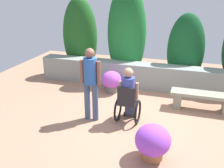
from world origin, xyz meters
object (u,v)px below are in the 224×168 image
object	(u,v)px
flower_pot_terracotta_by_wall	(153,142)
person_in_wheelchair	(128,97)
flower_pot_purple_near	(111,81)
person_standing_companion	(91,80)
stone_bench	(202,99)

from	to	relation	value
flower_pot_terracotta_by_wall	person_in_wheelchair	bearing A→B (deg)	122.27
person_in_wheelchair	flower_pot_purple_near	distance (m)	1.81
person_in_wheelchair	flower_pot_purple_near	world-z (taller)	person_in_wheelchair
person_in_wheelchair	flower_pot_terracotta_by_wall	bearing A→B (deg)	-61.71
flower_pot_purple_near	flower_pot_terracotta_by_wall	distance (m)	3.26
person_standing_companion	flower_pot_purple_near	xyz separation A→B (m)	(-0.06, 1.73, -0.64)
stone_bench	person_standing_companion	world-z (taller)	person_standing_companion
person_standing_companion	flower_pot_purple_near	distance (m)	1.85
stone_bench	flower_pot_terracotta_by_wall	size ratio (longest dim) A/B	2.30
stone_bench	person_standing_companion	xyz separation A→B (m)	(-2.50, -1.33, 0.70)
person_in_wheelchair	flower_pot_purple_near	bearing A→B (deg)	116.42
person_standing_companion	stone_bench	bearing A→B (deg)	43.90
stone_bench	flower_pot_terracotta_by_wall	world-z (taller)	flower_pot_terracotta_by_wall
person_in_wheelchair	flower_pot_purple_near	xyz separation A→B (m)	(-0.91, 1.55, -0.26)
person_in_wheelchair	person_standing_companion	bearing A→B (deg)	-171.74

